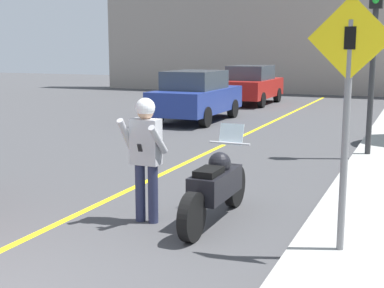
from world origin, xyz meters
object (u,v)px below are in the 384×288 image
Objects in this scene: person_biker at (146,147)px; parked_car_red at (251,85)px; crossing_sign at (347,101)px; motorcycle at (216,186)px; parked_car_blue at (196,96)px; traffic_light at (375,29)px.

person_biker is 16.57m from parked_car_red.
crossing_sign is (2.67, -0.33, 0.76)m from person_biker.
crossing_sign is 0.67× the size of parked_car_red.
person_biker is at bearing -156.21° from motorcycle.
parked_car_red is at bearing 105.36° from motorcycle.
parked_car_red is (-6.14, 16.53, -0.97)m from crossing_sign.
parked_car_red is at bearing 110.37° from crossing_sign.
person_biker is 10.68m from parked_car_blue.
parked_car_blue is (-3.50, 10.09, -0.21)m from person_biker.
traffic_light is 0.92× the size of parked_car_blue.
parked_car_red is (-4.35, 15.82, 0.35)m from motorcycle.
parked_car_red is (-5.87, 10.48, -1.94)m from traffic_light.
motorcycle is 16.41m from parked_car_red.
traffic_light is at bearing 92.52° from crossing_sign.
crossing_sign is 12.15m from parked_car_blue.
crossing_sign is 0.73× the size of traffic_light.
traffic_light is (2.41, 5.72, 1.73)m from person_biker.
parked_car_red is (-3.46, 16.20, -0.21)m from person_biker.
parked_car_blue reaches higher than motorcycle.
motorcycle is at bearing 23.79° from person_biker.
crossing_sign reaches higher than person_biker.
motorcycle is 10.65m from parked_car_blue.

